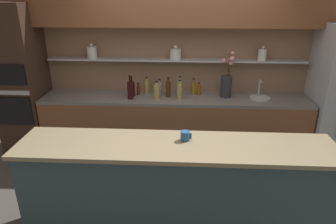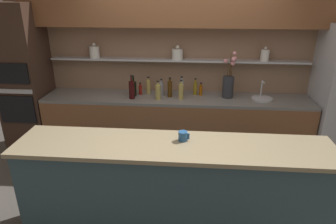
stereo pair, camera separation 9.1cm
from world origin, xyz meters
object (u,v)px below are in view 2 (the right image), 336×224
Objects in this scene: oven_tower at (25,81)px; sink_fixture at (262,98)px; bottle_wine_0 at (132,90)px; bottle_oil_3 at (195,88)px; bottle_spirit_7 at (158,92)px; coffee_mug at (183,136)px; bottle_spirit_1 at (148,87)px; bottle_spirit_8 at (170,89)px; bottle_spirit_5 at (181,91)px; bottle_wine_4 at (134,88)px; flower_vase at (228,84)px; bottle_spirit_10 at (181,88)px; bottle_sauce_9 at (201,90)px; bottle_sauce_2 at (140,89)px; bottle_spirit_6 at (161,88)px.

oven_tower is 7.63× the size of sink_fixture.
bottle_wine_0 is 1.41× the size of bottle_oil_3.
bottle_spirit_7 is 1.47m from coffee_mug.
sink_fixture is 1.87m from coffee_mug.
bottle_spirit_1 is 0.35m from bottle_spirit_8.
bottle_oil_3 is 0.29m from bottle_spirit_5.
bottle_wine_4 is (-0.20, -0.12, 0.01)m from bottle_spirit_1.
flower_vase is 2.29× the size of bottle_spirit_10.
coffee_mug is at bearing -86.84° from bottle_spirit_5.
bottle_sauce_9 is at bearing 5.57° from bottle_wine_4.
oven_tower reaches higher than bottle_spirit_7.
bottle_wine_4 is at bearing -143.67° from bottle_sauce_2.
bottle_wine_4 is 1.59× the size of bottle_sauce_9.
bottle_spirit_6 is 0.82× the size of bottle_spirit_10.
bottle_oil_3 is 1.02× the size of bottle_spirit_6.
bottle_wine_4 is (-0.09, -0.06, 0.03)m from bottle_sauce_2.
bottle_wine_4 is at bearing 160.08° from bottle_spirit_7.
bottle_sauce_2 is 0.45m from bottle_spirit_8.
bottle_sauce_2 is at bearing 2.77° from oven_tower.
bottle_spirit_1 is 0.13m from bottle_sauce_2.
sink_fixture is 1.53× the size of bottle_sauce_9.
flower_vase is 0.83m from bottle_spirit_8.
bottle_spirit_5 is at bearing -1.87° from oven_tower.
bottle_oil_3 is at bearing 169.73° from flower_vase.
bottle_spirit_7 is (0.37, -0.13, 0.00)m from bottle_wine_4.
bottle_wine_0 is at bearing -114.44° from bottle_sauce_2.
bottle_spirit_10 is (2.29, 0.06, -0.06)m from oven_tower.
coffee_mug is (0.77, -1.55, 0.04)m from bottle_wine_4.
sink_fixture is 1.15× the size of bottle_spirit_1.
bottle_spirit_5 is (-1.13, -0.09, 0.09)m from sink_fixture.
oven_tower is 2.96m from flower_vase.
bottle_spirit_7 is 0.36m from bottle_spirit_10.
bottle_spirit_1 is (-1.62, 0.13, 0.08)m from sink_fixture.
sink_fixture is at bearing -2.31° from bottle_sauce_2.
bottle_oil_3 is at bearing 7.81° from bottle_wine_4.
bottle_oil_3 reaches higher than bottle_spirit_6.
bottle_spirit_7 is (-0.98, -0.17, -0.09)m from flower_vase.
sink_fixture is 1.14m from bottle_spirit_10.
bottle_spirit_1 is at bearing 31.03° from bottle_wine_4.
bottle_wine_0 is 1.36× the size of bottle_spirit_1.
flower_vase is 2.39× the size of bottle_spirit_5.
bottle_spirit_5 is at bearing -23.51° from bottle_spirit_1.
bottle_spirit_5 is at bearing -14.62° from bottle_sauce_2.
bottle_oil_3 is 0.91× the size of bottle_spirit_7.
bottle_spirit_6 reaches higher than coffee_mug.
bottle_spirit_7 is (-0.32, -0.04, -0.01)m from bottle_spirit_5.
sink_fixture is 0.85× the size of bottle_wine_0.
bottle_spirit_8 reaches higher than bottle_sauce_2.
bottle_sauce_2 is (-1.26, 0.03, -0.12)m from flower_vase.
bottle_spirit_5 is 0.34m from bottle_spirit_6.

